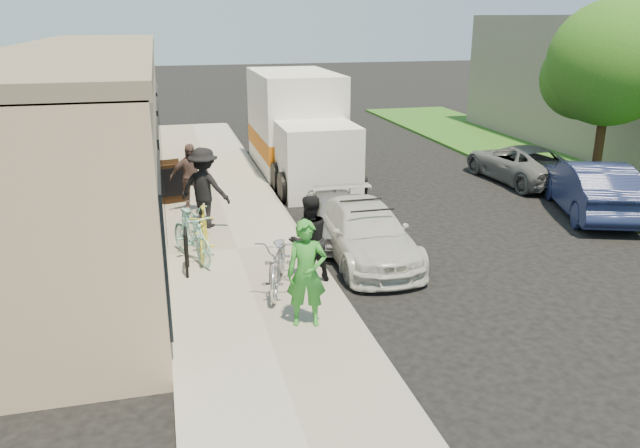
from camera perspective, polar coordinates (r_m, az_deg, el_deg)
ground at (r=11.41m, az=4.44°, el=-7.27°), size 120.00×120.00×0.00m
sidewalk at (r=13.68m, az=-7.56°, el=-2.55°), size 3.00×34.00×0.15m
curb at (r=13.93m, az=-1.22°, el=-2.04°), size 0.12×34.00×0.13m
storefront at (r=18.03m, az=-20.22°, el=8.34°), size 3.60×20.00×4.22m
bike_rack at (r=12.41m, az=-12.14°, el=-2.12°), size 0.10×0.61×0.86m
sandwich_board at (r=17.20m, az=-13.45°, el=3.74°), size 0.83×0.84×1.12m
sedan_white at (r=13.28m, az=4.14°, el=-0.74°), size 1.70×4.06×1.21m
sedan_silver at (r=14.44m, az=1.52°, el=0.73°), size 1.58×3.30×1.09m
moving_truck at (r=20.38m, az=-1.98°, el=8.55°), size 2.53×6.62×3.24m
far_car_blue at (r=17.72m, az=23.51°, el=3.09°), size 2.85×4.58×1.42m
far_car_gray at (r=20.59m, az=17.82°, el=5.33°), size 2.14×4.27×1.16m
median_tree at (r=19.79m, az=24.86°, el=12.79°), size 3.49×3.49×5.35m
tandem_bike at (r=11.50m, az=-3.78°, el=-3.30°), size 1.25×2.16×1.07m
woman_rider at (r=9.99m, az=-1.24°, el=-4.55°), size 0.72×0.55×1.77m
man_standing at (r=11.60m, az=-1.03°, el=-1.43°), size 0.99×0.89×1.70m
cruiser_bike_a at (r=13.02m, az=-11.66°, el=-1.09°), size 1.10×1.79×1.04m
cruiser_bike_b at (r=14.51m, az=-11.69°, el=0.45°), size 0.84×1.61×0.80m
cruiser_bike_c at (r=13.22m, az=-10.61°, el=-0.80°), size 0.69×1.72×1.01m
bystander_a at (r=14.95m, az=-10.53°, el=3.27°), size 1.43×1.25×1.91m
bystander_b at (r=16.21m, az=-11.74°, el=4.14°), size 1.05×0.46×1.78m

